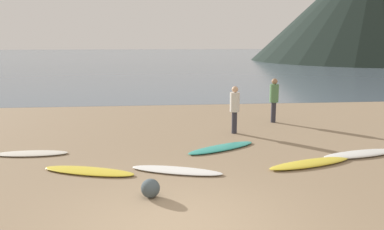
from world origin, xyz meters
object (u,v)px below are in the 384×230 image
at_px(person_0, 235,106).
at_px(surfboard_7, 360,154).
at_px(surfboard_3, 89,171).
at_px(surfboard_6, 310,163).
at_px(person_3, 274,97).
at_px(surfboard_5, 222,148).
at_px(beach_rock_near, 150,188).
at_px(surfboard_2, 31,153).
at_px(surfboard_4, 177,170).

bearing_deg(person_0, surfboard_7, 33.52).
distance_m(surfboard_7, person_0, 4.21).
bearing_deg(surfboard_7, surfboard_3, 172.48).
xyz_separation_m(surfboard_6, person_3, (0.64, 5.20, 0.94)).
distance_m(surfboard_5, surfboard_6, 2.60).
distance_m(surfboard_7, beach_rock_near, 6.17).
bearing_deg(surfboard_3, person_3, 60.01).
bearing_deg(surfboard_6, surfboard_7, 3.82).
bearing_deg(surfboard_7, beach_rock_near, -170.66).
bearing_deg(surfboard_2, surfboard_3, -41.82).
relative_size(surfboard_4, surfboard_5, 0.97).
bearing_deg(person_0, surfboard_4, -41.30).
height_order(surfboard_3, beach_rock_near, beach_rock_near).
bearing_deg(surfboard_6, surfboard_5, 121.56).
bearing_deg(person_3, surfboard_2, -156.94).
distance_m(surfboard_4, surfboard_6, 3.40).
bearing_deg(surfboard_2, surfboard_5, 1.83).
bearing_deg(beach_rock_near, surfboard_3, 131.51).
height_order(surfboard_6, person_0, person_0).
relative_size(surfboard_3, beach_rock_near, 6.01).
height_order(surfboard_3, surfboard_6, surfboard_6).
xyz_separation_m(surfboard_2, person_0, (6.07, 1.93, 0.90)).
height_order(surfboard_5, surfboard_7, surfboard_7).
bearing_deg(surfboard_6, surfboard_2, 149.43).
distance_m(surfboard_5, person_0, 2.23).
bearing_deg(person_3, surfboard_5, -127.72).
bearing_deg(surfboard_6, surfboard_3, 162.58).
height_order(surfboard_5, surfboard_6, surfboard_6).
height_order(surfboard_4, person_3, person_3).
xyz_separation_m(surfboard_6, surfboard_7, (1.69, 0.67, 0.00)).
relative_size(surfboard_2, surfboard_7, 0.83).
bearing_deg(person_3, surfboard_4, -127.88).
bearing_deg(person_3, person_0, -139.88).
bearing_deg(surfboard_7, surfboard_5, 151.18).
relative_size(surfboard_2, person_3, 1.17).
relative_size(person_0, beach_rock_near, 4.15).
relative_size(surfboard_6, person_0, 1.53).
height_order(surfboard_2, beach_rock_near, beach_rock_near).
bearing_deg(person_0, surfboard_5, -33.18).
height_order(surfboard_4, surfboard_7, surfboard_7).
xyz_separation_m(surfboard_2, surfboard_3, (1.80, -1.69, 0.01)).
xyz_separation_m(surfboard_4, surfboard_7, (5.08, 0.85, 0.01)).
bearing_deg(beach_rock_near, person_3, 55.97).
distance_m(surfboard_2, person_0, 6.43).
bearing_deg(surfboard_5, surfboard_3, 176.96).
bearing_deg(surfboard_6, person_3, 65.31).
distance_m(surfboard_2, surfboard_4, 4.30).
distance_m(surfboard_6, surfboard_7, 1.81).
bearing_deg(surfboard_7, person_3, 89.96).
bearing_deg(surfboard_3, surfboard_7, 25.00).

